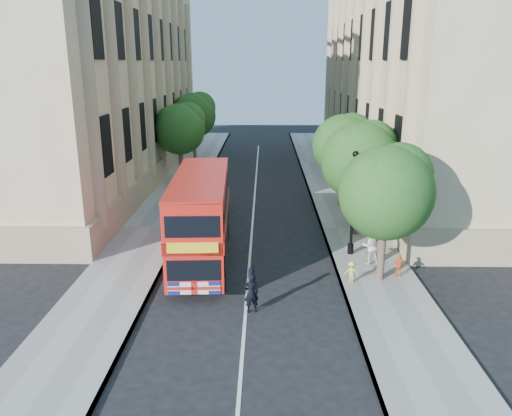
{
  "coord_description": "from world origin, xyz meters",
  "views": [
    {
      "loc": [
        0.71,
        -17.27,
        9.27
      ],
      "look_at": [
        0.29,
        6.53,
        2.3
      ],
      "focal_mm": 35.0,
      "sensor_mm": 36.0,
      "label": 1
    }
  ],
  "objects_px": {
    "police_constable": "(251,293)",
    "lamp_post": "(353,207)",
    "box_van": "(207,195)",
    "woman_pedestrian": "(371,246)",
    "double_decker_bus": "(201,216)"
  },
  "relations": [
    {
      "from": "woman_pedestrian",
      "to": "lamp_post",
      "type": "bearing_deg",
      "value": -62.84
    },
    {
      "from": "box_van",
      "to": "lamp_post",
      "type": "bearing_deg",
      "value": -38.42
    },
    {
      "from": "police_constable",
      "to": "woman_pedestrian",
      "type": "height_order",
      "value": "woman_pedestrian"
    },
    {
      "from": "double_decker_bus",
      "to": "lamp_post",
      "type": "bearing_deg",
      "value": 3.78
    },
    {
      "from": "police_constable",
      "to": "lamp_post",
      "type": "bearing_deg",
      "value": -145.19
    },
    {
      "from": "box_van",
      "to": "woman_pedestrian",
      "type": "xyz_separation_m",
      "value": [
        8.61,
        -8.35,
        -0.24
      ]
    },
    {
      "from": "police_constable",
      "to": "box_van",
      "type": "bearing_deg",
      "value": -92.7
    },
    {
      "from": "double_decker_bus",
      "to": "police_constable",
      "type": "height_order",
      "value": "double_decker_bus"
    },
    {
      "from": "double_decker_bus",
      "to": "box_van",
      "type": "bearing_deg",
      "value": 91.69
    },
    {
      "from": "double_decker_bus",
      "to": "box_van",
      "type": "height_order",
      "value": "double_decker_bus"
    },
    {
      "from": "police_constable",
      "to": "woman_pedestrian",
      "type": "bearing_deg",
      "value": -156.03
    },
    {
      "from": "woman_pedestrian",
      "to": "box_van",
      "type": "bearing_deg",
      "value": -45.75
    },
    {
      "from": "box_van",
      "to": "police_constable",
      "type": "distance_m",
      "value": 13.37
    },
    {
      "from": "lamp_post",
      "to": "box_van",
      "type": "bearing_deg",
      "value": 138.17
    },
    {
      "from": "double_decker_bus",
      "to": "box_van",
      "type": "xyz_separation_m",
      "value": [
        -0.63,
        7.92,
        -1.04
      ]
    }
  ]
}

